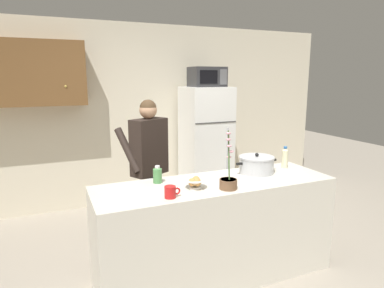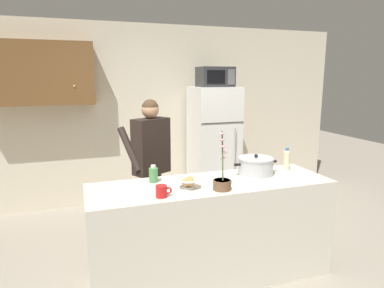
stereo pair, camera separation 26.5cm
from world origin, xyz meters
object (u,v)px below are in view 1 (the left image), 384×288
refrigerator (206,145)px  person_near_pot (149,155)px  coffee_mug (171,192)px  bottle_near_edge (157,174)px  bread_bowl (195,183)px  microwave (207,77)px  bottle_mid_counter (285,158)px  cooking_pot (257,165)px  potted_orchid (228,181)px

refrigerator → person_near_pot: 1.46m
coffee_mug → bottle_near_edge: bottle_near_edge is taller
person_near_pot → bread_bowl: size_ratio=8.39×
microwave → bottle_near_edge: (-1.27, -1.64, -0.85)m
microwave → coffee_mug: microwave is taller
microwave → bottle_mid_counter: microwave is taller
cooking_pot → bottle_near_edge: 1.00m
refrigerator → cooking_pot: size_ratio=3.76×
coffee_mug → potted_orchid: bearing=1.0°
person_near_pot → potted_orchid: bearing=-72.4°
refrigerator → cooking_pot: 1.76m
bottle_near_edge → potted_orchid: 0.64m
microwave → bottle_mid_counter: (0.10, -1.67, -0.82)m
cooking_pot → coffee_mug: cooking_pot is taller
microwave → potted_orchid: microwave is taller
bread_bowl → bottle_near_edge: size_ratio=1.23×
refrigerator → potted_orchid: size_ratio=3.43×
person_near_pot → cooking_pot: size_ratio=3.55×
bread_bowl → microwave: bearing=61.8°
bottle_mid_counter → bread_bowl: bearing=-167.9°
refrigerator → bread_bowl: 2.20m
person_near_pot → bottle_mid_counter: (1.23, -0.79, 0.03)m
bottle_mid_counter → potted_orchid: size_ratio=0.46×
refrigerator → potted_orchid: 2.20m
potted_orchid → bottle_near_edge: bearing=141.4°
coffee_mug → bread_bowl: 0.29m
refrigerator → microwave: microwave is taller
refrigerator → microwave: 1.00m
coffee_mug → potted_orchid: potted_orchid is taller
microwave → bread_bowl: microwave is taller
microwave → person_near_pot: (-1.14, -0.89, -0.85)m
refrigerator → bottle_near_edge: size_ratio=10.93×
microwave → cooking_pot: 1.93m
cooking_pot → potted_orchid: potted_orchid is taller
bottle_mid_counter → cooking_pot: bearing=-174.0°
bread_bowl → bottle_near_edge: 0.37m
refrigerator → bottle_mid_counter: bearing=-86.7°
refrigerator → bottle_mid_counter: refrigerator is taller
refrigerator → potted_orchid: refrigerator is taller
cooking_pot → refrigerator: bearing=81.0°
bread_bowl → bottle_mid_counter: 1.15m
refrigerator → cooking_pot: (-0.28, -1.74, 0.15)m
coffee_mug → bottle_near_edge: (0.02, 0.41, 0.03)m
cooking_pot → potted_orchid: 0.59m
bottle_mid_counter → coffee_mug: bearing=-165.1°
bread_bowl → bottle_mid_counter: size_ratio=0.85×
person_near_pot → bottle_near_edge: bearing=-100.1°
cooking_pot → person_near_pot: bearing=136.1°
coffee_mug → potted_orchid: (0.52, 0.01, 0.02)m
refrigerator → bottle_near_edge: (-1.27, -1.66, 0.14)m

